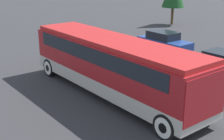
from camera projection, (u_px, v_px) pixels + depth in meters
ground_plane at (112, 94)px, 16.00m from camera, size 120.00×120.00×0.00m
tour_bus at (113, 62)px, 15.38m from camera, size 11.12×2.64×2.91m
parked_car_near at (198, 72)px, 17.30m from camera, size 4.32×1.90×1.37m
parked_car_mid at (164, 41)px, 24.56m from camera, size 4.46×1.82×1.43m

